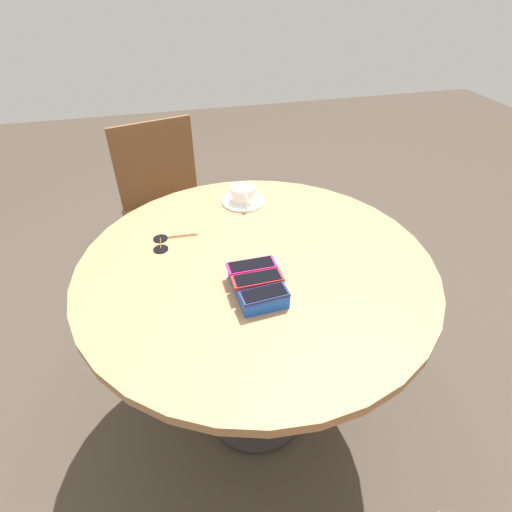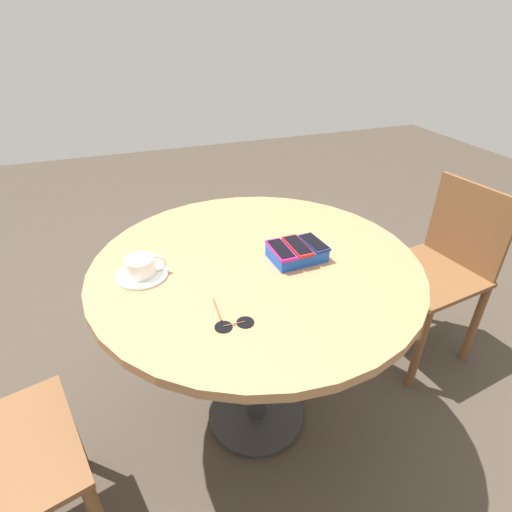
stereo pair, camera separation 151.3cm
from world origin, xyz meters
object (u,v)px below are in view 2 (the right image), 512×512
(phone_box, at_px, (297,253))
(saucer, at_px, (142,275))
(round_table, at_px, (256,288))
(phone_magenta, at_px, (281,250))
(chair_near_window, at_px, (437,271))
(phone_red, at_px, (298,246))
(sunglasses, at_px, (233,323))
(coffee_cup, at_px, (142,266))
(phone_navy, at_px, (314,243))

(phone_box, bearing_deg, saucer, -8.08)
(round_table, distance_m, phone_box, 0.18)
(phone_magenta, height_order, chair_near_window, chair_near_window)
(saucer, distance_m, chair_near_window, 1.33)
(phone_red, bearing_deg, phone_magenta, 2.15)
(saucer, relative_size, sunglasses, 1.08)
(round_table, height_order, phone_box, phone_box)
(coffee_cup, relative_size, chair_near_window, 0.15)
(round_table, distance_m, phone_navy, 0.25)
(phone_navy, xyz_separation_m, chair_near_window, (-0.74, -0.15, -0.37))
(coffee_cup, height_order, sunglasses, coffee_cup)
(phone_box, xyz_separation_m, coffee_cup, (0.48, -0.07, 0.02))
(round_table, bearing_deg, sunglasses, 58.57)
(phone_navy, height_order, phone_red, phone_red)
(coffee_cup, xyz_separation_m, chair_near_window, (-1.28, -0.08, -0.36))
(coffee_cup, distance_m, sunglasses, 0.36)
(round_table, bearing_deg, coffee_cup, -6.55)
(phone_red, height_order, coffee_cup, coffee_cup)
(phone_red, height_order, chair_near_window, chair_near_window)
(phone_box, height_order, phone_red, phone_red)
(round_table, bearing_deg, chair_near_window, -172.62)
(phone_magenta, bearing_deg, phone_red, -177.85)
(phone_box, bearing_deg, chair_near_window, -169.44)
(phone_navy, relative_size, phone_red, 0.94)
(phone_magenta, xyz_separation_m, sunglasses, (0.23, 0.23, -0.04))
(phone_navy, relative_size, sunglasses, 0.88)
(phone_box, height_order, phone_navy, phone_navy)
(phone_box, relative_size, chair_near_window, 0.21)
(phone_box, relative_size, phone_navy, 1.40)
(round_table, xyz_separation_m, phone_magenta, (-0.07, 0.03, 0.15))
(chair_near_window, bearing_deg, phone_navy, 11.26)
(phone_magenta, relative_size, saucer, 0.87)
(phone_magenta, relative_size, chair_near_window, 0.16)
(chair_near_window, bearing_deg, coffee_cup, 3.57)
(sunglasses, bearing_deg, phone_red, -141.32)
(round_table, relative_size, coffee_cup, 8.59)
(phone_navy, xyz_separation_m, saucer, (0.55, -0.07, -0.04))
(phone_box, bearing_deg, coffee_cup, -8.12)
(round_table, height_order, phone_red, phone_red)
(saucer, xyz_separation_m, coffee_cup, (-0.00, 0.00, 0.03))
(phone_magenta, xyz_separation_m, coffee_cup, (0.43, -0.07, -0.01))
(coffee_cup, height_order, chair_near_window, chair_near_window)
(phone_navy, height_order, chair_near_window, chair_near_window)
(phone_box, distance_m, phone_red, 0.03)
(phone_navy, bearing_deg, phone_magenta, 2.20)
(coffee_cup, relative_size, sunglasses, 0.85)
(round_table, xyz_separation_m, coffee_cup, (0.35, -0.04, 0.14))
(phone_red, xyz_separation_m, sunglasses, (0.29, 0.23, -0.04))
(phone_navy, bearing_deg, phone_box, 1.88)
(phone_magenta, distance_m, sunglasses, 0.33)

